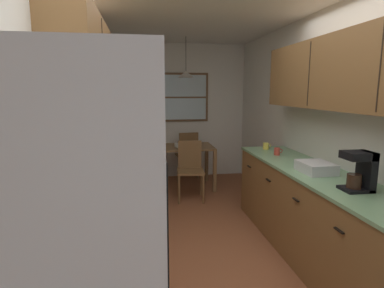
% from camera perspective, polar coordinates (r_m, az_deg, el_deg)
% --- Properties ---
extents(ground_plane, '(12.00, 12.00, 0.00)m').
position_cam_1_polar(ground_plane, '(3.86, 1.97, -16.07)').
color(ground_plane, brown).
extents(wall_left, '(0.10, 9.00, 2.55)m').
position_cam_1_polar(wall_left, '(3.50, -20.17, 2.50)').
color(wall_left, white).
rests_on(wall_left, ground).
extents(wall_right, '(0.10, 9.00, 2.55)m').
position_cam_1_polar(wall_right, '(3.98, 21.56, 3.22)').
color(wall_right, white).
rests_on(wall_right, ground).
extents(wall_back, '(4.40, 0.10, 2.55)m').
position_cam_1_polar(wall_back, '(6.11, -2.68, 5.92)').
color(wall_back, white).
rests_on(wall_back, ground).
extents(ceiling_slab, '(4.40, 9.00, 0.08)m').
position_cam_1_polar(ceiling_slab, '(3.59, 2.23, 24.40)').
color(ceiling_slab, white).
extents(stove_range, '(0.66, 0.60, 1.10)m').
position_cam_1_polar(stove_range, '(2.23, -17.44, -23.62)').
color(stove_range, white).
rests_on(stove_range, ground).
extents(microwave_over_range, '(0.39, 0.58, 0.34)m').
position_cam_1_polar(microwave_over_range, '(1.89, -22.77, 9.25)').
color(microwave_over_range, white).
extents(counter_left, '(0.64, 2.04, 0.90)m').
position_cam_1_polar(counter_left, '(3.41, -14.25, -11.69)').
color(counter_left, brown).
rests_on(counter_left, ground).
extents(upper_cabinets_left, '(0.33, 2.12, 0.75)m').
position_cam_1_polar(upper_cabinets_left, '(3.16, -18.07, 13.52)').
color(upper_cabinets_left, brown).
extents(counter_right, '(0.64, 3.21, 0.90)m').
position_cam_1_polar(counter_right, '(3.27, 23.13, -13.16)').
color(counter_right, brown).
rests_on(counter_right, ground).
extents(upper_cabinets_right, '(0.33, 2.89, 0.68)m').
position_cam_1_polar(upper_cabinets_right, '(3.07, 27.65, 11.63)').
color(upper_cabinets_right, brown).
extents(dining_table, '(0.92, 0.73, 0.73)m').
position_cam_1_polar(dining_table, '(5.42, -1.06, -1.65)').
color(dining_table, brown).
rests_on(dining_table, ground).
extents(dining_chair_near, '(0.43, 0.43, 0.90)m').
position_cam_1_polar(dining_chair_near, '(4.89, -0.33, -4.23)').
color(dining_chair_near, brown).
rests_on(dining_chair_near, ground).
extents(dining_chair_far, '(0.45, 0.45, 0.90)m').
position_cam_1_polar(dining_chair_far, '(6.01, -0.87, -1.58)').
color(dining_chair_far, brown).
rests_on(dining_chair_far, ground).
extents(pendant_light, '(0.27, 0.27, 0.66)m').
position_cam_1_polar(pendant_light, '(5.32, -1.10, 12.59)').
color(pendant_light, black).
extents(back_window, '(0.89, 0.05, 0.92)m').
position_cam_1_polar(back_window, '(6.04, -1.28, 8.48)').
color(back_window, brown).
extents(trash_bin, '(0.34, 0.34, 0.64)m').
position_cam_1_polar(trash_bin, '(4.65, -9.05, -7.38)').
color(trash_bin, '#3F3F42').
rests_on(trash_bin, ground).
extents(storage_canister, '(0.13, 0.13, 0.16)m').
position_cam_1_polar(storage_canister, '(2.39, -16.74, -7.77)').
color(storage_canister, '#D84C19').
rests_on(storage_canister, counter_left).
extents(dish_towel, '(0.02, 0.16, 0.24)m').
position_cam_1_polar(dish_towel, '(2.32, -7.57, -20.99)').
color(dish_towel, beige).
extents(coffee_maker, '(0.22, 0.18, 0.31)m').
position_cam_1_polar(coffee_maker, '(2.79, 28.36, -4.22)').
color(coffee_maker, black).
rests_on(coffee_maker, counter_right).
extents(mug_by_coffeemaker, '(0.11, 0.07, 0.09)m').
position_cam_1_polar(mug_by_coffeemaker, '(3.96, 15.23, -1.30)').
color(mug_by_coffeemaker, '#BF3F33').
rests_on(mug_by_coffeemaker, counter_right).
extents(mug_spare, '(0.11, 0.08, 0.09)m').
position_cam_1_polar(mug_spare, '(4.31, 13.32, -0.37)').
color(mug_spare, '#E5CC4C').
rests_on(mug_spare, counter_right).
extents(dish_rack, '(0.28, 0.34, 0.10)m').
position_cam_1_polar(dish_rack, '(3.24, 21.61, -3.98)').
color(dish_rack, silver).
rests_on(dish_rack, counter_right).
extents(table_serving_bowl, '(0.19, 0.19, 0.06)m').
position_cam_1_polar(table_serving_bowl, '(5.33, -2.19, -0.18)').
color(table_serving_bowl, silver).
rests_on(table_serving_bowl, dining_table).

